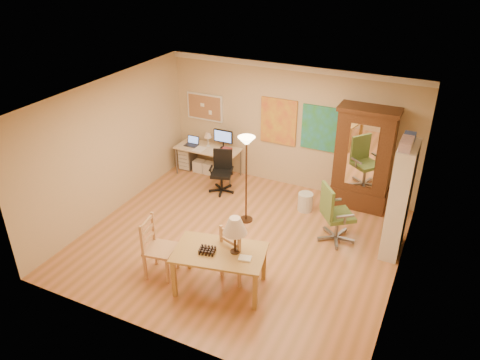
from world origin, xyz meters
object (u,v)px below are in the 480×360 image
at_px(dining_table, 225,245).
at_px(armoire, 363,165).
at_px(office_chair_black, 222,181).
at_px(bookshelf, 399,201).
at_px(computer_desk, 210,158).
at_px(office_chair_green, 335,226).

distance_m(dining_table, armoire, 3.69).
relative_size(dining_table, office_chair_black, 1.67).
bearing_deg(armoire, office_chair_black, -166.43).
height_order(office_chair_black, bookshelf, bookshelf).
height_order(dining_table, computer_desk, dining_table).
height_order(armoire, bookshelf, armoire).
relative_size(dining_table, computer_desk, 1.04).
bearing_deg(office_chair_black, bookshelf, -9.16).
bearing_deg(office_chair_black, armoire, 13.57).
distance_m(office_chair_black, bookshelf, 3.83).
distance_m(computer_desk, armoire, 3.47).
bearing_deg(computer_desk, office_chair_green, -21.97).
xyz_separation_m(office_chair_black, armoire, (2.82, 0.68, 0.68)).
bearing_deg(armoire, office_chair_green, -94.41).
xyz_separation_m(dining_table, armoire, (1.30, 3.45, 0.09)).
bearing_deg(armoire, dining_table, -110.61).
relative_size(armoire, bookshelf, 1.05).
bearing_deg(computer_desk, dining_table, -57.64).
bearing_deg(office_chair_black, dining_table, -61.29).
distance_m(computer_desk, bookshelf, 4.52).
xyz_separation_m(office_chair_green, armoire, (0.11, 1.42, 0.62)).
relative_size(dining_table, armoire, 0.73).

